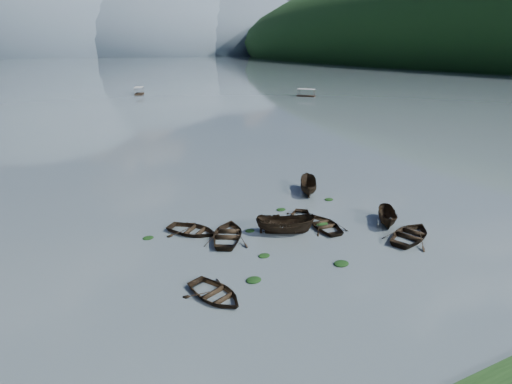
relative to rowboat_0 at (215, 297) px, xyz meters
name	(u,v)px	position (x,y,z in m)	size (l,w,h in m)	color
ground_plane	(328,271)	(8.30, -0.44, 0.00)	(2400.00, 2400.00, 0.00)	#505D64
haze_mtn_b	(32,55)	(-51.70, 899.56, 0.00)	(520.00, 520.00, 340.00)	#475666
haze_mtn_c	(138,55)	(148.30, 899.56, 0.00)	(520.00, 520.00, 260.00)	#475666
haze_mtn_d	(218,54)	(328.30, 899.56, 0.00)	(520.00, 520.00, 220.00)	#475666
rowboat_0	(215,297)	(0.00, 0.00, 0.00)	(3.06, 4.29, 0.89)	black
rowboat_1	(228,238)	(3.82, 7.44, 0.00)	(3.63, 5.08, 1.05)	black
rowboat_2	(285,233)	(8.50, 6.15, 0.00)	(1.89, 5.02, 1.94)	black
rowboat_3	(325,227)	(12.25, 5.77, 0.00)	(3.10, 4.35, 0.90)	black
rowboat_4	(411,238)	(17.49, 0.94, 0.00)	(3.62, 5.06, 1.05)	black
rowboat_5	(387,223)	(17.76, 4.04, 0.00)	(1.54, 4.09, 1.58)	black
rowboat_6	(192,233)	(1.38, 9.61, 0.00)	(3.24, 4.53, 0.94)	black
rowboat_7	(299,220)	(11.03, 8.03, 0.00)	(2.85, 3.99, 0.83)	black
rowboat_8	(308,193)	(15.68, 13.98, 0.00)	(1.75, 4.65, 1.79)	black
weed_clump_0	(254,281)	(3.00, 0.66, 0.00)	(1.07, 0.88, 0.23)	black
weed_clump_1	(264,256)	(5.14, 3.39, 0.00)	(0.92, 0.74, 0.20)	black
weed_clump_2	(341,264)	(9.69, -0.09, 0.00)	(1.16, 0.93, 0.25)	black
weed_clump_3	(329,200)	(16.48, 11.16, 0.00)	(0.94, 0.80, 0.21)	black
weed_clump_4	(322,224)	(12.35, 6.35, 0.00)	(1.12, 0.89, 0.23)	black
weed_clump_5	(148,238)	(-2.23, 10.18, 0.00)	(0.92, 0.74, 0.19)	black
weed_clump_6	(250,231)	(5.97, 7.86, 0.00)	(0.83, 0.69, 0.17)	black
weed_clump_7	(281,210)	(10.68, 10.86, 0.00)	(0.94, 0.75, 0.21)	black
pontoon_centre	(139,94)	(16.07, 119.97, 0.00)	(2.51, 6.02, 2.31)	black
pontoon_right	(306,96)	(63.57, 91.16, 0.00)	(2.45, 5.88, 2.25)	black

